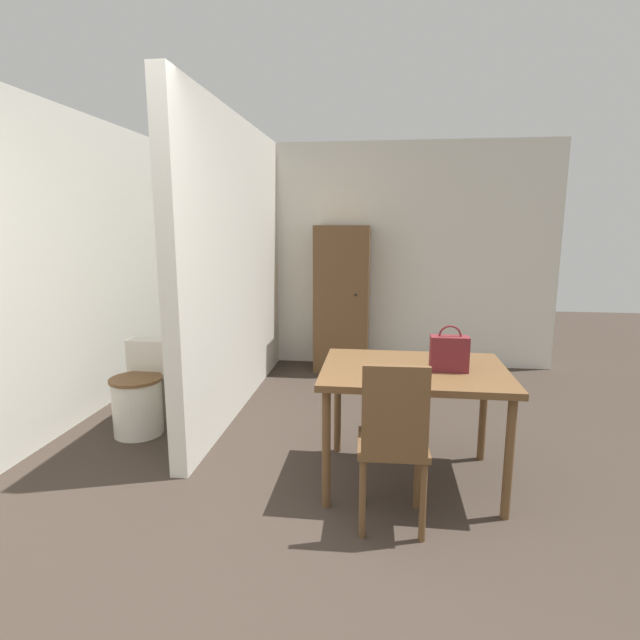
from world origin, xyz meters
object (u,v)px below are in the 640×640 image
Objects in this scene: wooden_chair at (393,440)px; wooden_cabinet at (342,299)px; toilet at (140,395)px; handbag at (449,353)px; dining_table at (414,380)px.

wooden_chair is 3.05m from wooden_cabinet.
toilet is 2.40m from handbag.
dining_table reaches higher than toilet.
handbag is at bearing 54.90° from wooden_chair.
toilet is at bearing -126.39° from wooden_cabinet.
wooden_cabinet is (-0.64, 2.46, 0.13)m from dining_table.
handbag is at bearing -11.23° from dining_table.
handbag is 0.17× the size of wooden_cabinet.
wooden_cabinet is at bearing 108.62° from handbag.
toilet is at bearing 149.47° from wooden_chair.
dining_table is at bearing 74.72° from wooden_chair.
wooden_chair is 0.59× the size of wooden_cabinet.
dining_table is 0.58m from wooden_chair.
toilet is (-2.06, 0.53, -0.37)m from dining_table.
toilet is at bearing 165.94° from handbag.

